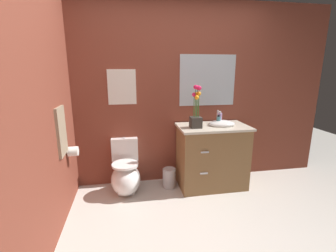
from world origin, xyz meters
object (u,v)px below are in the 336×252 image
object	(u,v)px
wall_poster	(122,87)
toilet_paper_roll	(73,151)
toilet	(126,175)
lotion_bottle	(220,118)
soap_bottle	(218,121)
hanging_towel	(61,131)
trash_bin	(169,178)
wall_mirror	(208,80)
vanity_cabinet	(212,155)
flower_vase	(196,113)

from	to	relation	value
wall_poster	toilet_paper_roll	world-z (taller)	wall_poster
toilet	lotion_bottle	world-z (taller)	lotion_bottle
wall_poster	toilet_paper_roll	distance (m)	1.02
wall_poster	soap_bottle	bearing A→B (deg)	-13.09
hanging_towel	wall_poster	bearing A→B (deg)	45.51
hanging_towel	toilet_paper_roll	xyz separation A→B (m)	(0.06, 0.19, -0.29)
soap_bottle	hanging_towel	size ratio (longest dim) A/B	0.28
toilet	trash_bin	size ratio (longest dim) A/B	2.54
wall_mirror	soap_bottle	bearing A→B (deg)	-76.11
hanging_towel	toilet_paper_roll	bearing A→B (deg)	73.49
vanity_cabinet	hanging_towel	size ratio (longest dim) A/B	2.02
vanity_cabinet	flower_vase	size ratio (longest dim) A/B	1.91
trash_bin	flower_vase	bearing A→B (deg)	-18.64
trash_bin	wall_mirror	bearing A→B (deg)	22.17
toilet	hanging_towel	bearing A→B (deg)	-149.09
toilet	flower_vase	xyz separation A→B (m)	(0.92, -0.08, 0.82)
wall_mirror	hanging_towel	distance (m)	1.99
flower_vase	hanging_towel	size ratio (longest dim) A/B	1.06
lotion_bottle	toilet_paper_roll	world-z (taller)	lotion_bottle
wall_mirror	toilet_paper_roll	world-z (taller)	wall_mirror
soap_bottle	wall_mirror	world-z (taller)	wall_mirror
wall_mirror	toilet_paper_roll	xyz separation A→B (m)	(-1.76, -0.46, -0.77)
wall_poster	hanging_towel	size ratio (longest dim) A/B	0.88
toilet	vanity_cabinet	world-z (taller)	vanity_cabinet
flower_vase	wall_poster	bearing A→B (deg)	159.15
trash_bin	vanity_cabinet	bearing A→B (deg)	-5.23
flower_vase	wall_mirror	distance (m)	0.58
wall_mirror	hanging_towel	xyz separation A→B (m)	(-1.82, -0.65, -0.48)
soap_bottle	trash_bin	world-z (taller)	soap_bottle
trash_bin	hanging_towel	bearing A→B (deg)	-161.58
wall_poster	hanging_towel	bearing A→B (deg)	-134.49
lotion_bottle	vanity_cabinet	bearing A→B (deg)	-143.28
soap_bottle	hanging_towel	world-z (taller)	hanging_towel
vanity_cabinet	toilet_paper_roll	bearing A→B (deg)	-174.50
flower_vase	trash_bin	bearing A→B (deg)	161.36
toilet	soap_bottle	distance (m)	1.43
vanity_cabinet	lotion_bottle	distance (m)	0.52
hanging_towel	trash_bin	bearing A→B (deg)	18.42
toilet	wall_mirror	bearing A→B (deg)	12.77
toilet	toilet_paper_roll	size ratio (longest dim) A/B	6.27
lotion_bottle	wall_poster	bearing A→B (deg)	171.10
wall_poster	wall_mirror	distance (m)	1.18
toilet_paper_roll	lotion_bottle	bearing A→B (deg)	7.84
trash_bin	hanging_towel	xyz separation A→B (m)	(-1.23, -0.41, 0.83)
toilet	flower_vase	distance (m)	1.23
hanging_towel	toilet	bearing A→B (deg)	30.91
trash_bin	soap_bottle	bearing A→B (deg)	-4.45
toilet	wall_mirror	world-z (taller)	wall_mirror
soap_bottle	toilet_paper_roll	distance (m)	1.86
wall_mirror	hanging_towel	size ratio (longest dim) A/B	1.54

